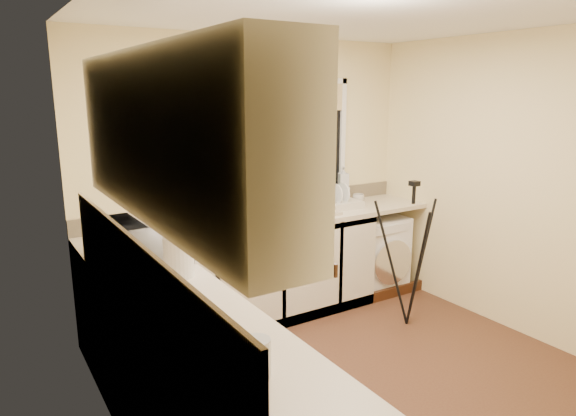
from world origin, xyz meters
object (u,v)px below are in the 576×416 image
Objects in this scene: soap_bottle_green at (326,177)px; dish_rack at (337,204)px; laptop at (200,222)px; kettle at (179,257)px; plant_b at (250,184)px; plant_c at (280,184)px; plant_d at (305,179)px; soap_bottle_clear at (343,177)px; glass_jug at (257,358)px; microwave at (140,239)px; tripod at (410,255)px; cup_left at (234,349)px; cup_back at (358,199)px; washing_machine at (373,253)px; steel_jar at (214,324)px; plant_a at (218,188)px.

dish_rack is at bearing -89.66° from soap_bottle_green.
kettle reaches higher than laptop.
plant_b is 0.32m from plant_c.
soap_bottle_green reaches higher than plant_c.
plant_d is 1.16× the size of soap_bottle_clear.
microwave is (0.04, 1.66, 0.05)m from glass_jug.
tripod reaches higher than cup_left.
cup_back is (2.32, 0.56, -0.09)m from microwave.
plant_b is 2.52m from cup_left.
plant_b is 0.86m from soap_bottle_green.
microwave is 1.92m from plant_d.
cup_left is (-2.53, -1.99, 0.57)m from washing_machine.
soap_bottle_green is at bearing 43.67° from steel_jar.
washing_machine is 6.60× the size of cup_back.
laptop is at bearing -142.73° from plant_a.
plant_a is (-1.31, 0.98, 0.55)m from tripod.
plant_b is 1.06m from soap_bottle_clear.
plant_d is (-0.40, 1.01, 0.54)m from tripod.
dish_rack is at bearing -16.66° from plant_c.
tripod is at bearing -68.66° from plant_d.
steel_jar is at bearing -142.25° from cup_back.
plant_d is at bearing 5.35° from plant_c.
plant_b is 1.12× the size of soap_bottle_green.
plant_a is at bearing 176.40° from washing_machine.
tripod is at bearing 28.26° from cup_left.
plant_d reaches higher than glass_jug.
plant_c reaches higher than cup_back.
plant_a is 2.39m from cup_left.
tripod is (2.08, 0.14, -0.39)m from kettle.
washing_machine is 3.80× the size of soap_bottle_clear.
soap_bottle_green is 2.06× the size of cup_back.
kettle is at bearing -133.80° from plant_b.
cup_back is 3.16m from cup_left.
laptop is 1.97× the size of soap_bottle_clear.
plant_d is 2.89m from cup_left.
laptop is 1.66× the size of soap_bottle_green.
plant_d is (1.16, 0.22, 0.20)m from laptop.
kettle reaches higher than glass_jug.
glass_jug is (-2.50, -2.14, 0.60)m from washing_machine.
soap_bottle_clear is (0.06, 1.00, 0.52)m from tripod.
plant_c is 0.75m from soap_bottle_clear.
cup_left is at bearing 176.12° from microwave.
plant_a is 0.30m from plant_b.
laptop is 1.64m from soap_bottle_clear.
glass_jug is at bearing -80.14° from cup_left.
cup_back reaches higher than washing_machine.
laptop is at bearing 60.76° from kettle.
plant_b is (0.30, -0.00, 0.00)m from plant_a.
kettle is 1.22m from glass_jug.
plant_d is (0.92, 0.03, -0.02)m from plant_a.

